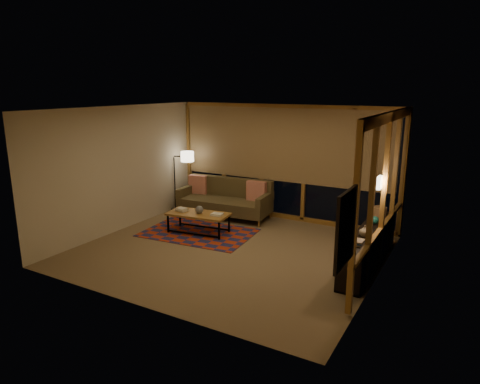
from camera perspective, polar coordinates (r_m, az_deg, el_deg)
The scene contains 21 objects.
floor at distance 8.38m, azimuth -1.34°, elevation -7.77°, with size 5.50×5.00×0.01m, color #886B50.
ceiling at distance 7.79m, azimuth -1.46°, elevation 11.01°, with size 5.50×5.00×0.01m, color #F4EAC6.
walls at distance 7.98m, azimuth -1.40°, elevation 1.28°, with size 5.51×5.01×2.70m.
window_wall_back at distance 10.10m, azimuth 5.71°, elevation 3.90°, with size 5.30×0.16×2.60m, color #A86E2C, non-canonical shape.
window_wall_right at distance 7.60m, azimuth 18.68°, elevation -0.10°, with size 0.16×3.70×2.60m, color #A86E2C, non-canonical shape.
wall_art at distance 5.26m, azimuth 13.84°, elevation -4.73°, with size 0.06×0.74×0.94m, color red, non-canonical shape.
wall_sconce at distance 7.42m, azimuth 18.12°, elevation 1.20°, with size 0.12×0.18×0.22m, color #FFEEC7, non-canonical shape.
sofa at distance 10.31m, azimuth -2.09°, elevation -0.94°, with size 2.20×0.89×0.90m, color brown, non-canonical shape.
pillow_left at distance 10.85m, azimuth -5.59°, elevation 1.02°, with size 0.47×0.16×0.47m, color red, non-canonical shape.
pillow_right at distance 10.12m, azimuth 2.21°, elevation 0.14°, with size 0.47×0.16×0.47m, color red, non-canonical shape.
area_rug at distance 9.36m, azimuth -5.57°, elevation -5.41°, with size 2.32×1.55×0.01m, color #A32D11.
coffee_table at distance 9.31m, azimuth -5.54°, elevation -4.12°, with size 1.33×0.61×0.44m, color #A86E2C, non-canonical shape.
book_stack_a at distance 9.42m, azimuth -7.81°, elevation -2.33°, with size 0.26×0.21×0.08m, color beige, non-canonical shape.
book_stack_b at distance 9.04m, azimuth -3.08°, elevation -3.01°, with size 0.22×0.18×0.04m, color beige, non-canonical shape.
ceramic_pot at distance 9.19m, azimuth -5.44°, elevation -2.35°, with size 0.17×0.17×0.17m, color #2E2E31.
floor_lamp at distance 11.04m, azimuth -8.70°, elevation 1.55°, with size 0.51×0.33×1.52m, color black, non-canonical shape.
bookshelf at distance 7.95m, azimuth 16.78°, elevation -7.06°, with size 0.40×2.65×0.66m, color black, non-canonical shape.
basket at distance 8.62m, azimuth 18.15°, elevation -2.53°, with size 0.25×0.25×0.19m, color #986D48.
teal_bowl at distance 8.14m, azimuth 17.53°, elevation -3.61°, with size 0.15×0.15×0.15m, color #1A6A5A.
vase at distance 7.44m, azimuth 16.31°, elevation -4.98°, with size 0.19×0.19×0.19m, color tan.
shelf_book_stack at distance 7.06m, azimuth 15.44°, elevation -6.50°, with size 0.15×0.21×0.06m, color beige, non-canonical shape.
Camera 1 is at (4.00, -6.68, 3.10)m, focal length 32.00 mm.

